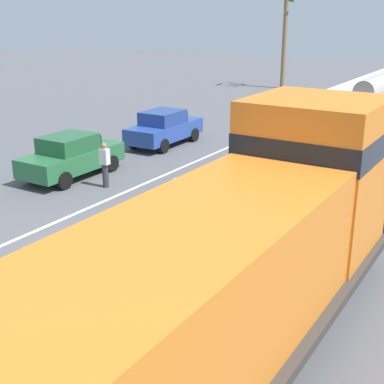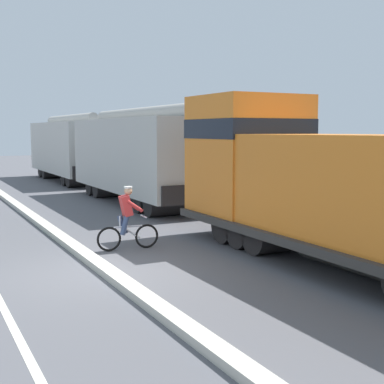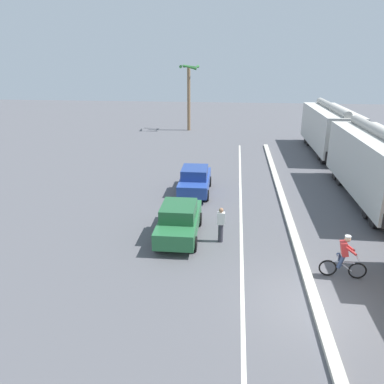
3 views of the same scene
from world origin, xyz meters
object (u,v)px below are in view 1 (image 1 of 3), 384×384
parked_car_blue (164,128)px  cyclist (177,210)px  locomotive (239,260)px  palm_tree_near (286,24)px  pedestrian_by_cars (105,164)px  parked_car_green (71,156)px

parked_car_blue → cyclist: (6.45, -8.63, 0.00)m
locomotive → palm_tree_near: (-13.15, 33.03, 3.18)m
cyclist → pedestrian_by_cars: (-4.62, 2.36, 0.03)m
cyclist → locomotive: bearing=-43.9°
locomotive → parked_car_blue: locomotive is taller
locomotive → cyclist: 5.34m
locomotive → parked_car_blue: bearing=129.8°
parked_car_green → cyclist: size_ratio=2.46×
parked_car_green → parked_car_blue: bearing=89.4°
parked_car_green → palm_tree_near: bearing=96.1°
parked_car_green → pedestrian_by_cars: (1.90, -0.29, 0.03)m
parked_car_green → cyclist: cyclist is taller
locomotive → pedestrian_by_cars: size_ratio=7.17×
parked_car_blue → palm_tree_near: size_ratio=0.59×
parked_car_green → pedestrian_by_cars: 1.92m
cyclist → palm_tree_near: size_ratio=0.24×
parked_car_blue → pedestrian_by_cars: bearing=-73.7°
pedestrian_by_cars → locomotive: bearing=-35.5°
parked_car_green → palm_tree_near: (-2.85, 26.74, 4.16)m
locomotive → palm_tree_near: size_ratio=1.61×
palm_tree_near → pedestrian_by_cars: palm_tree_near is taller
parked_car_blue → palm_tree_near: palm_tree_near is taller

